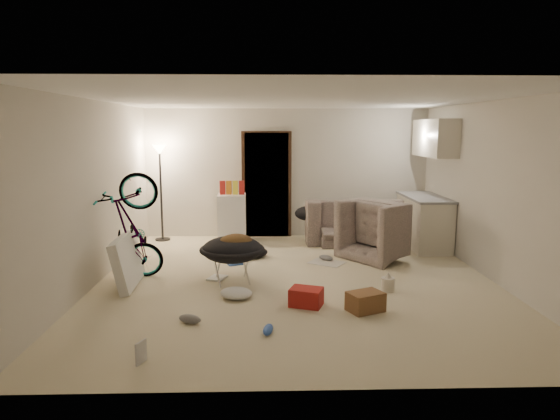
{
  "coord_description": "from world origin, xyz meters",
  "views": [
    {
      "loc": [
        -0.42,
        -6.77,
        2.11
      ],
      "look_at": [
        -0.21,
        0.6,
        0.91
      ],
      "focal_mm": 32.0,
      "sensor_mm": 36.0,
      "label": 1
    }
  ],
  "objects_px": {
    "drink_case_a": "(365,302)",
    "juicer": "(388,283)",
    "tv_box": "(127,261)",
    "sofa": "(359,225)",
    "bicycle": "(133,251)",
    "drink_case_b": "(306,297)",
    "floor_lamp": "(160,172)",
    "mini_fridge": "(232,218)",
    "saucer_chair": "(232,255)",
    "armchair": "(387,236)",
    "kitchen_counter": "(424,222)"
  },
  "relations": [
    {
      "from": "drink_case_a",
      "to": "floor_lamp",
      "type": "bearing_deg",
      "value": 104.14
    },
    {
      "from": "armchair",
      "to": "drink_case_a",
      "type": "height_order",
      "value": "armchair"
    },
    {
      "from": "floor_lamp",
      "to": "juicer",
      "type": "xyz_separation_m",
      "value": [
        3.58,
        -3.15,
        -1.2
      ]
    },
    {
      "from": "floor_lamp",
      "to": "saucer_chair",
      "type": "bearing_deg",
      "value": -60.68
    },
    {
      "from": "mini_fridge",
      "to": "tv_box",
      "type": "distance_m",
      "value": 2.98
    },
    {
      "from": "mini_fridge",
      "to": "juicer",
      "type": "relative_size",
      "value": 3.49
    },
    {
      "from": "saucer_chair",
      "to": "drink_case_a",
      "type": "bearing_deg",
      "value": -35.9
    },
    {
      "from": "saucer_chair",
      "to": "drink_case_a",
      "type": "height_order",
      "value": "saucer_chair"
    },
    {
      "from": "floor_lamp",
      "to": "armchair",
      "type": "distance_m",
      "value": 4.32
    },
    {
      "from": "kitchen_counter",
      "to": "drink_case_a",
      "type": "distance_m",
      "value": 3.65
    },
    {
      "from": "sofa",
      "to": "juicer",
      "type": "bearing_deg",
      "value": 83.74
    },
    {
      "from": "kitchen_counter",
      "to": "bicycle",
      "type": "xyz_separation_m",
      "value": [
        -4.73,
        -1.87,
        -0.03
      ]
    },
    {
      "from": "saucer_chair",
      "to": "tv_box",
      "type": "height_order",
      "value": "tv_box"
    },
    {
      "from": "saucer_chair",
      "to": "tv_box",
      "type": "distance_m",
      "value": 1.42
    },
    {
      "from": "floor_lamp",
      "to": "tv_box",
      "type": "distance_m",
      "value": 2.97
    },
    {
      "from": "saucer_chair",
      "to": "sofa",
      "type": "bearing_deg",
      "value": 48.06
    },
    {
      "from": "floor_lamp",
      "to": "bicycle",
      "type": "xyz_separation_m",
      "value": [
        0.1,
        -2.52,
        -0.9
      ]
    },
    {
      "from": "floor_lamp",
      "to": "drink_case_b",
      "type": "height_order",
      "value": "floor_lamp"
    },
    {
      "from": "mini_fridge",
      "to": "tv_box",
      "type": "bearing_deg",
      "value": -116.45
    },
    {
      "from": "bicycle",
      "to": "saucer_chair",
      "type": "bearing_deg",
      "value": -98.31
    },
    {
      "from": "floor_lamp",
      "to": "armchair",
      "type": "relative_size",
      "value": 1.67
    },
    {
      "from": "drink_case_b",
      "to": "juicer",
      "type": "distance_m",
      "value": 1.24
    },
    {
      "from": "tv_box",
      "to": "floor_lamp",
      "type": "bearing_deg",
      "value": 89.97
    },
    {
      "from": "saucer_chair",
      "to": "armchair",
      "type": "bearing_deg",
      "value": 28.45
    },
    {
      "from": "sofa",
      "to": "bicycle",
      "type": "xyz_separation_m",
      "value": [
        -3.65,
        -2.32,
        0.1
      ]
    },
    {
      "from": "kitchen_counter",
      "to": "sofa",
      "type": "distance_m",
      "value": 1.17
    },
    {
      "from": "floor_lamp",
      "to": "saucer_chair",
      "type": "xyz_separation_m",
      "value": [
        1.51,
        -2.69,
        -0.93
      ]
    },
    {
      "from": "tv_box",
      "to": "bicycle",
      "type": "bearing_deg",
      "value": 87.94
    },
    {
      "from": "floor_lamp",
      "to": "mini_fridge",
      "type": "bearing_deg",
      "value": -4.27
    },
    {
      "from": "armchair",
      "to": "juicer",
      "type": "distance_m",
      "value": 1.86
    },
    {
      "from": "kitchen_counter",
      "to": "drink_case_b",
      "type": "distance_m",
      "value": 3.86
    },
    {
      "from": "drink_case_b",
      "to": "bicycle",
      "type": "bearing_deg",
      "value": 173.98
    },
    {
      "from": "tv_box",
      "to": "juicer",
      "type": "bearing_deg",
      "value": -7.68
    },
    {
      "from": "sofa",
      "to": "kitchen_counter",
      "type": "bearing_deg",
      "value": 154.43
    },
    {
      "from": "drink_case_b",
      "to": "armchair",
      "type": "bearing_deg",
      "value": 76.74
    },
    {
      "from": "floor_lamp",
      "to": "drink_case_b",
      "type": "relative_size",
      "value": 4.82
    },
    {
      "from": "drink_case_a",
      "to": "juicer",
      "type": "distance_m",
      "value": 0.84
    },
    {
      "from": "drink_case_b",
      "to": "juicer",
      "type": "bearing_deg",
      "value": 45.21
    },
    {
      "from": "kitchen_counter",
      "to": "mini_fridge",
      "type": "relative_size",
      "value": 1.68
    },
    {
      "from": "armchair",
      "to": "bicycle",
      "type": "distance_m",
      "value": 4.06
    },
    {
      "from": "bicycle",
      "to": "juicer",
      "type": "bearing_deg",
      "value": -101.6
    },
    {
      "from": "floor_lamp",
      "to": "mini_fridge",
      "type": "xyz_separation_m",
      "value": [
        1.34,
        -0.1,
        -0.86
      ]
    },
    {
      "from": "armchair",
      "to": "tv_box",
      "type": "height_order",
      "value": "armchair"
    },
    {
      "from": "bicycle",
      "to": "juicer",
      "type": "height_order",
      "value": "bicycle"
    },
    {
      "from": "sofa",
      "to": "mini_fridge",
      "type": "bearing_deg",
      "value": -5.25
    },
    {
      "from": "bicycle",
      "to": "saucer_chair",
      "type": "height_order",
      "value": "bicycle"
    },
    {
      "from": "mini_fridge",
      "to": "drink_case_a",
      "type": "distance_m",
      "value": 4.19
    },
    {
      "from": "mini_fridge",
      "to": "drink_case_b",
      "type": "xyz_separation_m",
      "value": [
        1.12,
        -3.58,
        -0.34
      ]
    },
    {
      "from": "mini_fridge",
      "to": "kitchen_counter",
      "type": "bearing_deg",
      "value": -10.81
    },
    {
      "from": "sofa",
      "to": "bicycle",
      "type": "bearing_deg",
      "value": 29.54
    }
  ]
}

